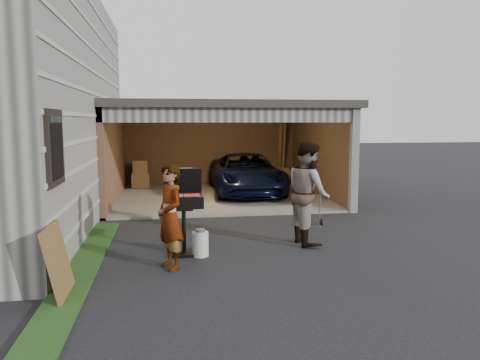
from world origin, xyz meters
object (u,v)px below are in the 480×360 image
at_px(propane_tank, 200,244).
at_px(hand_truck, 314,218).
at_px(man, 308,193).
at_px(bbq_grill, 183,204).
at_px(minivan, 246,175).
at_px(plywood_panel, 58,262).
at_px(woman, 170,217).

xyz_separation_m(propane_tank, hand_truck, (2.73, 2.01, -0.03)).
relative_size(man, bbq_grill, 1.30).
xyz_separation_m(bbq_grill, propane_tank, (0.28, -0.17, -0.69)).
distance_m(minivan, plywood_panel, 9.29).
height_order(woman, bbq_grill, woman).
height_order(woman, man, man).
height_order(bbq_grill, propane_tank, bbq_grill).
bearing_deg(minivan, woman, -107.37).
bearing_deg(propane_tank, minivan, 73.72).
bearing_deg(hand_truck, plywood_panel, -130.81).
relative_size(minivan, bbq_grill, 2.99).
bearing_deg(propane_tank, bbq_grill, 148.24).
bearing_deg(plywood_panel, minivan, 64.65).
bearing_deg(propane_tank, man, 14.90).
relative_size(minivan, plywood_panel, 4.51).
bearing_deg(woman, propane_tank, 115.34).
distance_m(woman, bbq_grill, 0.83).
relative_size(woman, plywood_panel, 1.69).
bearing_deg(bbq_grill, minivan, 71.09).
relative_size(plywood_panel, hand_truck, 1.05).
bearing_deg(woman, plywood_panel, -78.79).
relative_size(minivan, propane_tank, 10.44).
bearing_deg(man, plywood_panel, 113.77).
bearing_deg(minivan, plywood_panel, -114.00).
relative_size(propane_tank, plywood_panel, 0.43).
relative_size(minivan, hand_truck, 4.75).
height_order(minivan, bbq_grill, bbq_grill).
bearing_deg(woman, bbq_grill, 138.45).
distance_m(woman, hand_truck, 4.24).
bearing_deg(minivan, hand_truck, -79.29).
bearing_deg(woman, hand_truck, 104.42).
bearing_deg(hand_truck, minivan, 110.68).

